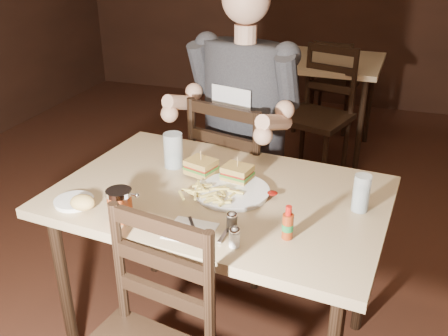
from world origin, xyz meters
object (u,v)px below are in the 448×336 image
(bg_table, at_px, (328,71))
(bg_chair_near, at_px, (315,118))
(glass_right, at_px, (361,193))
(hot_sauce, at_px, (288,222))
(bg_chair_far, at_px, (334,85))
(side_plate, at_px, (74,202))
(chair_far, at_px, (244,183))
(glass_left, at_px, (173,150))
(diner, at_px, (240,88))
(main_table, at_px, (220,209))
(syrup_dispenser, at_px, (120,205))
(dinner_plate, at_px, (232,192))

(bg_table, xyz_separation_m, bg_chair_near, (0.00, -0.55, -0.20))
(glass_right, relative_size, hot_sauce, 1.15)
(bg_chair_far, distance_m, glass_right, 2.91)
(glass_right, bearing_deg, side_plate, -164.17)
(chair_far, bearing_deg, glass_left, 84.07)
(diner, distance_m, glass_left, 0.49)
(main_table, xyz_separation_m, hot_sauce, (0.31, -0.23, 0.14))
(bg_chair_near, xyz_separation_m, side_plate, (-0.60, -2.03, 0.30))
(chair_far, xyz_separation_m, hot_sauce, (0.40, -0.87, 0.34))
(glass_left, xyz_separation_m, syrup_dispenser, (-0.00, -0.46, -0.02))
(hot_sauce, bearing_deg, chair_far, 114.64)
(bg_chair_far, xyz_separation_m, diner, (-0.21, -2.29, 0.60))
(diner, relative_size, glass_left, 6.81)
(bg_chair_far, bearing_deg, bg_chair_near, 96.08)
(glass_left, bearing_deg, syrup_dispenser, -90.33)
(bg_chair_far, bearing_deg, hot_sauce, 99.81)
(bg_chair_near, bearing_deg, glass_left, -85.28)
(syrup_dispenser, xyz_separation_m, side_plate, (-0.22, 0.04, -0.05))
(glass_right, bearing_deg, main_table, -176.80)
(main_table, bearing_deg, diner, 99.43)
(chair_far, height_order, glass_left, chair_far)
(main_table, height_order, diner, diner)
(dinner_plate, height_order, glass_right, glass_right)
(bg_chair_far, xyz_separation_m, bg_chair_near, (0.00, -1.10, 0.06))
(bg_chair_far, xyz_separation_m, syrup_dispenser, (-0.38, -3.18, 0.41))
(chair_far, xyz_separation_m, glass_right, (0.61, -0.60, 0.35))
(diner, bearing_deg, bg_table, 97.79)
(glass_left, xyz_separation_m, hot_sauce, (0.58, -0.39, -0.01))
(glass_left, relative_size, glass_right, 1.08)
(bg_chair_far, xyz_separation_m, glass_left, (-0.37, -2.72, 0.43))
(bg_table, bearing_deg, diner, -96.80)
(bg_chair_far, bearing_deg, dinner_plate, 94.87)
(glass_right, bearing_deg, glass_left, 170.80)
(main_table, bearing_deg, hot_sauce, -36.52)
(glass_left, bearing_deg, chair_far, 69.48)
(dinner_plate, distance_m, hot_sauce, 0.35)
(bg_chair_far, distance_m, diner, 2.38)
(main_table, bearing_deg, syrup_dispenser, -131.46)
(glass_left, bearing_deg, bg_table, 80.24)
(glass_right, relative_size, side_plate, 0.98)
(bg_chair_near, bearing_deg, hot_sauce, -66.56)
(chair_far, xyz_separation_m, glass_left, (-0.18, -0.48, 0.36))
(main_table, relative_size, glass_left, 8.91)
(bg_table, relative_size, glass_left, 5.56)
(syrup_dispenser, bearing_deg, bg_chair_far, 88.66)
(diner, bearing_deg, hot_sauce, -48.68)
(main_table, height_order, side_plate, side_plate)
(main_table, relative_size, diner, 1.31)
(bg_chair_far, height_order, glass_right, glass_right)
(bg_table, xyz_separation_m, diner, (-0.21, -1.74, 0.33))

